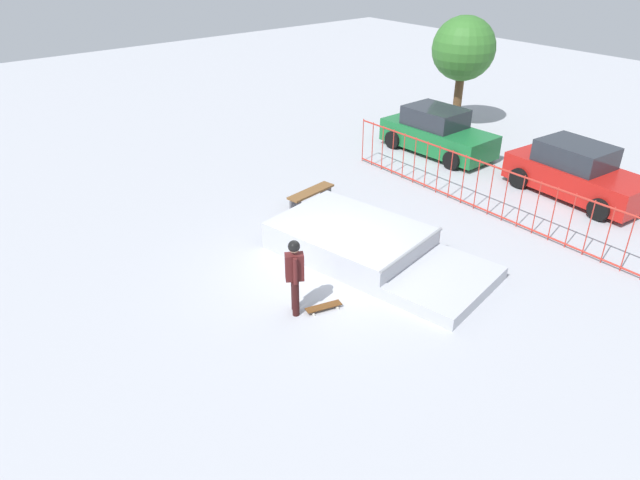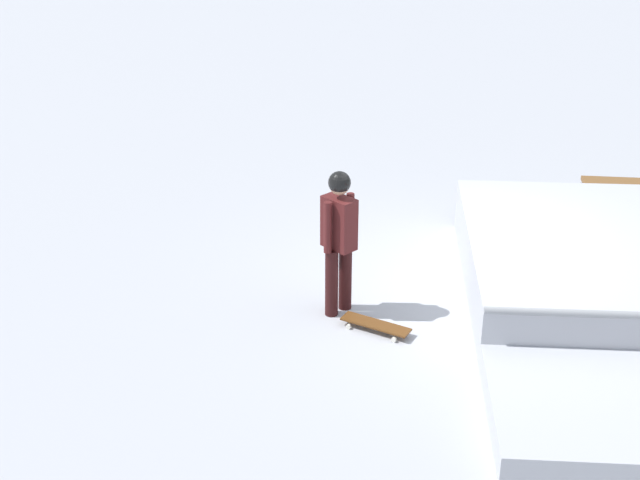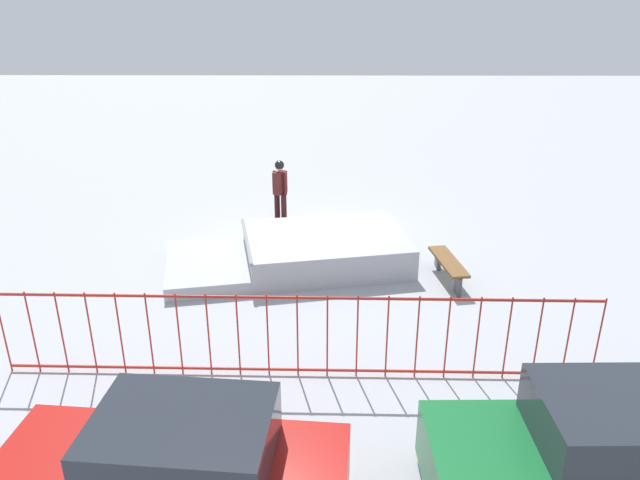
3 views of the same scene
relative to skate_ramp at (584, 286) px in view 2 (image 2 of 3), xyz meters
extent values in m
plane|color=#A8AAB2|center=(-0.01, -1.33, -0.32)|extent=(60.00, 60.00, 0.00)
cube|color=#B0B3BB|center=(-0.47, -0.09, 0.03)|extent=(4.03, 3.24, 0.70)
cube|color=#B0B3BB|center=(2.18, 0.42, -0.17)|extent=(2.26, 2.89, 0.30)
cylinder|color=gray|center=(1.30, 0.25, 0.38)|extent=(0.57, 2.57, 0.08)
cylinder|color=black|center=(0.84, -2.78, 0.09)|extent=(0.15, 0.15, 0.82)
cylinder|color=black|center=(0.65, -2.66, 0.09)|extent=(0.15, 0.15, 0.82)
cube|color=#4C1919|center=(0.75, -2.72, 0.80)|extent=(0.39, 0.44, 0.60)
cylinder|color=#4C1919|center=(0.90, -2.81, 0.80)|extent=(0.09, 0.09, 0.60)
cylinder|color=#4C1919|center=(0.60, -2.63, 0.80)|extent=(0.09, 0.09, 0.60)
sphere|color=tan|center=(0.75, -2.72, 1.25)|extent=(0.22, 0.22, 0.22)
sphere|color=black|center=(0.75, -2.72, 1.28)|extent=(0.25, 0.25, 0.25)
cube|color=#593314|center=(1.07, -2.21, -0.23)|extent=(0.40, 0.82, 0.02)
cylinder|color=silver|center=(1.11, -2.51, -0.29)|extent=(0.04, 0.06, 0.06)
cylinder|color=silver|center=(0.88, -2.45, -0.29)|extent=(0.04, 0.06, 0.06)
cylinder|color=silver|center=(1.25, -1.97, -0.29)|extent=(0.04, 0.06, 0.06)
cylinder|color=silver|center=(1.03, -1.91, -0.29)|extent=(0.04, 0.06, 0.06)
cube|color=brown|center=(-3.13, 0.78, 0.13)|extent=(0.64, 1.64, 0.06)
cube|color=#4C4C51|center=(-3.03, 0.14, -0.11)|extent=(0.08, 0.36, 0.42)
camera|label=1|loc=(8.76, -8.59, 6.93)|focal=32.14mm
camera|label=2|loc=(9.37, -0.64, 4.77)|focal=49.31mm
camera|label=3|loc=(-0.44, 12.78, 5.70)|focal=34.25mm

